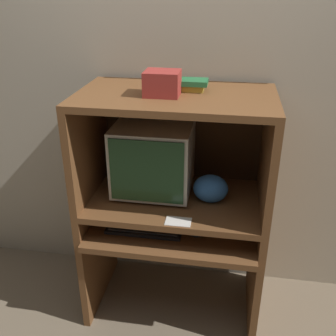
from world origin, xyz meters
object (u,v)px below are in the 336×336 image
(book_stack, at_px, (192,85))
(keyboard, at_px, (144,229))
(snack_bag, at_px, (211,189))
(storage_box, at_px, (162,83))
(mouse, at_px, (196,234))
(crt_monitor, at_px, (153,158))

(book_stack, bearing_deg, keyboard, -138.60)
(snack_bag, xyz_separation_m, book_stack, (-0.13, 0.08, 0.56))
(keyboard, relative_size, snack_bag, 2.20)
(snack_bag, bearing_deg, storage_box, -172.92)
(mouse, bearing_deg, crt_monitor, 144.94)
(keyboard, bearing_deg, storage_box, 44.89)
(storage_box, bearing_deg, snack_bag, 7.08)
(keyboard, height_order, storage_box, storage_box)
(storage_box, bearing_deg, book_stack, 38.82)
(snack_bag, distance_m, book_stack, 0.58)
(keyboard, xyz_separation_m, storage_box, (0.09, 0.09, 0.81))
(keyboard, distance_m, snack_bag, 0.44)
(keyboard, relative_size, storage_box, 2.46)
(mouse, xyz_separation_m, storage_box, (-0.20, 0.10, 0.81))
(crt_monitor, distance_m, mouse, 0.49)
(crt_monitor, relative_size, mouse, 5.75)
(mouse, relative_size, snack_bag, 0.39)
(crt_monitor, bearing_deg, mouse, -35.06)
(keyboard, relative_size, mouse, 5.67)
(mouse, distance_m, snack_bag, 0.26)
(mouse, height_order, book_stack, book_stack)
(mouse, distance_m, storage_box, 0.84)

